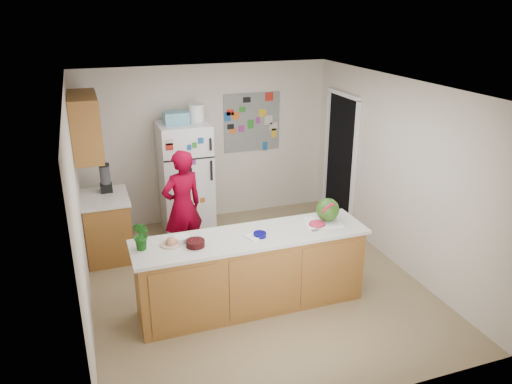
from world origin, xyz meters
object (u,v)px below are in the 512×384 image
object	(u,v)px
person	(183,207)
watermelon	(328,210)
cherry_bowl	(195,243)
refrigerator	(186,178)

from	to	relation	value
person	watermelon	world-z (taller)	person
person	cherry_bowl	xyz separation A→B (m)	(-0.15, -1.44, 0.16)
refrigerator	watermelon	world-z (taller)	refrigerator
person	cherry_bowl	world-z (taller)	person
person	watermelon	xyz separation A→B (m)	(1.48, -1.32, 0.28)
refrigerator	cherry_bowl	size ratio (longest dim) A/B	8.40
watermelon	cherry_bowl	world-z (taller)	watermelon
cherry_bowl	person	bearing A→B (deg)	84.14
refrigerator	person	size ratio (longest dim) A/B	1.07
person	refrigerator	bearing A→B (deg)	-121.59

